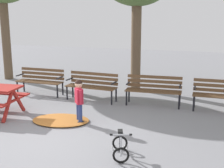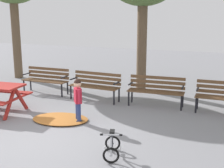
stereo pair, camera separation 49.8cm
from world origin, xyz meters
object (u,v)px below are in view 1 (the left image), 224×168
Objects in this scene: park_bench_far_left at (41,79)px; child_standing at (79,98)px; park_bench_far_right at (223,93)px; park_bench_right at (154,88)px; kids_bicycle at (120,146)px; park_bench_left at (92,84)px.

child_standing is at bearing -40.78° from park_bench_far_left.
park_bench_far_right is 3.93m from child_standing.
kids_bicycle is (0.12, -3.48, -0.31)m from park_bench_right.
park_bench_far_right is 2.57× the size of kids_bicycle.
park_bench_far_left is at bearing 138.55° from kids_bicycle.
park_bench_far_right is at bearing 1.43° from park_bench_right.
park_bench_right is 1.01× the size of park_bench_far_right.
park_bench_right is (3.79, 0.02, 0.00)m from park_bench_far_left.
park_bench_far_right is (1.90, 0.05, 0.00)m from park_bench_right.
park_bench_left is at bearing 104.61° from child_standing.
park_bench_far_left is 0.99× the size of park_bench_left.
child_standing reaches higher than park_bench_right.
child_standing reaches higher than park_bench_left.
park_bench_right is 1.51× the size of child_standing.
park_bench_far_left is at bearing -179.27° from park_bench_far_right.
park_bench_far_left is 0.99× the size of park_bench_far_right.
park_bench_left is 1.50× the size of child_standing.
park_bench_far_left is 3.20m from child_standing.
kids_bicycle is at bearing -42.49° from child_standing.
park_bench_far_right is 1.50× the size of child_standing.
park_bench_right is at bearing 3.98° from park_bench_left.
child_standing reaches higher than park_bench_far_right.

